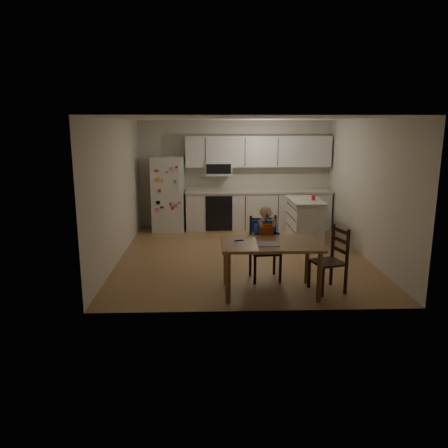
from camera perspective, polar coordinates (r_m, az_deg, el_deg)
name	(u,v)px	position (r m, az deg, el deg)	size (l,w,h in m)	color
room	(241,186)	(8.40, 2.23, 4.98)	(4.52, 5.01, 2.51)	#9B794A
refrigerator	(168,194)	(10.13, -7.29, 3.93)	(0.72, 0.70, 1.70)	silver
kitchen_run	(257,192)	(10.23, 4.30, 4.24)	(3.37, 0.62, 2.15)	silver
kitchen_island	(305,220)	(9.28, 10.50, 0.49)	(0.63, 1.20, 0.89)	silver
red_cup	(313,198)	(9.12, 11.58, 3.37)	(0.08, 0.08, 0.10)	red
dining_table	(271,249)	(6.26, 6.10, -3.31)	(1.41, 0.91, 0.75)	brown
napkin	(268,244)	(6.13, 5.78, -2.61)	(0.30, 0.26, 0.01)	#B2B3B8
toddler_spoon	(238,240)	(6.29, 1.90, -2.15)	(0.02, 0.02, 0.12)	#123CBA
chair_booster	(265,235)	(6.84, 5.35, -1.49)	(0.47, 0.47, 1.16)	black
chair_side	(334,255)	(6.57, 14.15, -3.94)	(0.52, 0.52, 0.95)	black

